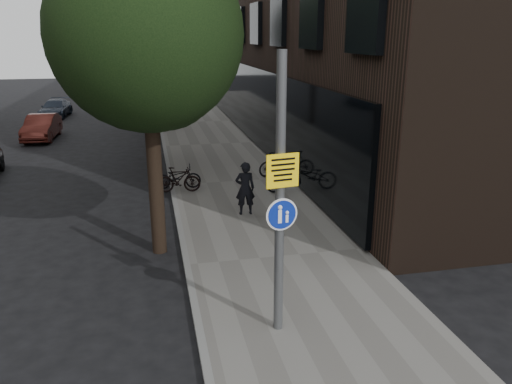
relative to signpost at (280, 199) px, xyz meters
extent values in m
plane|color=black|center=(0.57, -0.33, -2.63)|extent=(120.00, 120.00, 0.00)
cube|color=slate|center=(0.82, 9.67, -2.57)|extent=(4.50, 60.00, 0.12)
cube|color=slate|center=(-1.43, 9.67, -2.56)|extent=(0.15, 60.00, 0.13)
cylinder|color=black|center=(-2.03, 4.17, -1.03)|extent=(0.36, 0.36, 3.20)
sphere|color=black|center=(-2.03, 4.17, 2.67)|extent=(4.40, 4.40, 4.40)
sphere|color=black|center=(-1.63, 4.97, 1.67)|extent=(2.64, 2.64, 2.64)
cylinder|color=black|center=(-2.03, 12.67, -1.03)|extent=(0.36, 0.36, 3.20)
sphere|color=black|center=(-2.03, 12.67, 2.67)|extent=(5.00, 5.00, 5.00)
sphere|color=black|center=(-1.63, 13.47, 1.67)|extent=(3.00, 3.00, 3.00)
cylinder|color=black|center=(-2.03, 21.67, -1.03)|extent=(0.36, 0.36, 3.20)
sphere|color=black|center=(-2.03, 21.67, 2.67)|extent=(5.00, 5.00, 5.00)
sphere|color=black|center=(-1.63, 22.47, 1.67)|extent=(3.00, 3.00, 3.00)
cylinder|color=#595B5E|center=(0.00, 0.00, -0.02)|extent=(0.17, 0.17, 4.96)
cube|color=yellow|center=(0.00, 0.00, 0.53)|extent=(0.57, 0.11, 0.57)
cylinder|color=navy|center=(0.00, 0.00, -0.25)|extent=(0.50, 0.09, 0.51)
cylinder|color=white|center=(0.00, 0.00, -0.25)|extent=(0.57, 0.10, 0.57)
imported|color=black|center=(0.58, 6.13, -1.70)|extent=(0.61, 0.41, 1.61)
imported|color=black|center=(2.57, 8.10, -2.01)|extent=(1.95, 0.92, 0.99)
imported|color=black|center=(2.57, 10.10, -2.03)|extent=(1.63, 0.93, 0.94)
imported|color=black|center=(-1.23, 9.19, -2.09)|extent=(1.62, 0.63, 0.84)
imported|color=black|center=(-1.23, 8.75, -2.06)|extent=(1.51, 0.57, 0.89)
imported|color=#5A2019|center=(-7.60, 19.94, -1.98)|extent=(1.50, 3.94, 1.28)
imported|color=#1D2534|center=(-8.11, 27.61, -2.06)|extent=(1.88, 4.02, 1.14)
camera|label=1|loc=(-2.10, -7.77, 2.68)|focal=35.00mm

